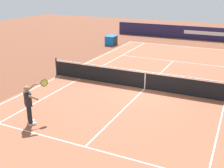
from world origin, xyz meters
TOP-DOWN VIEW (x-y plane):
  - ground_plane at (0.00, 0.00)m, footprint 60.00×60.00m
  - court_slab at (0.00, 0.00)m, footprint 24.20×11.40m
  - court_line_markings at (0.00, 0.00)m, footprint 23.85×11.05m
  - tennis_net at (0.00, 0.00)m, footprint 0.10×11.70m
  - stadium_barrier at (-15.90, 0.00)m, footprint 0.26×17.00m
  - tennis_player_near at (5.84, -2.87)m, footprint 1.17×0.75m
  - tennis_ball at (-3.61, -0.59)m, footprint 0.07×0.07m
  - equipment_cart_tarped at (-9.75, -6.63)m, footprint 1.25×0.84m

SIDE VIEW (x-z plane):
  - ground_plane at x=0.00m, z-range 0.00..0.00m
  - court_slab at x=0.00m, z-range 0.00..0.00m
  - court_line_markings at x=0.00m, z-range 0.00..0.01m
  - tennis_ball at x=-3.61m, z-range 0.00..0.07m
  - equipment_cart_tarped at x=-9.75m, z-range 0.01..0.86m
  - tennis_net at x=0.00m, z-range -0.05..1.03m
  - stadium_barrier at x=-15.90m, z-range 0.00..1.32m
  - tennis_player_near at x=5.84m, z-range 0.08..1.78m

